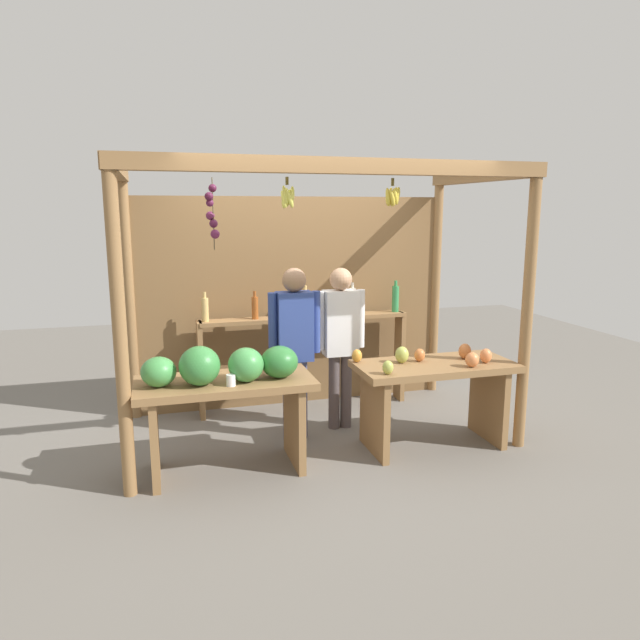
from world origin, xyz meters
The scene contains 7 objects.
ground_plane centered at (0.00, 0.00, 0.00)m, with size 12.00×12.00×0.00m, color slate.
market_stall centered at (0.00, 0.43, 1.41)m, with size 3.46×1.82×2.48m.
fruit_counter_left centered at (-0.92, -0.68, 0.72)m, with size 1.40×0.64×1.07m.
fruit_counter_right centered at (0.92, -0.64, 0.58)m, with size 1.42×0.64×0.92m.
bottle_shelf_unit centered at (0.08, 0.64, 0.80)m, with size 2.22×0.22×1.34m.
vendor_man centered at (-0.23, -0.13, 0.95)m, with size 0.48×0.22×1.59m.
vendor_woman centered at (0.25, 0.01, 0.93)m, with size 0.48×0.21×1.56m.
Camera 1 is at (-1.39, -5.07, 2.10)m, focal length 32.26 mm.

